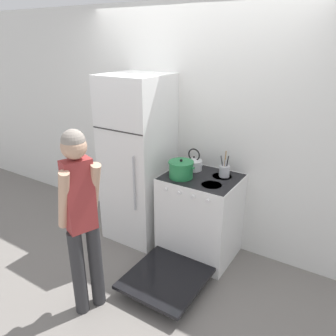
{
  "coord_description": "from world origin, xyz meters",
  "views": [
    {
      "loc": [
        1.63,
        -3.03,
        2.19
      ],
      "look_at": [
        -0.0,
        -0.46,
        0.98
      ],
      "focal_mm": 35.0,
      "sensor_mm": 36.0,
      "label": 1
    }
  ],
  "objects_px": {
    "stove_range": "(198,218)",
    "utensil_jar": "(224,171)",
    "refrigerator": "(138,160)",
    "tea_kettle": "(194,163)",
    "person": "(81,215)",
    "dutch_oven_pot": "(181,169)"
  },
  "relations": [
    {
      "from": "person",
      "to": "tea_kettle",
      "type": "bearing_deg",
      "value": 7.97
    },
    {
      "from": "refrigerator",
      "to": "utensil_jar",
      "type": "distance_m",
      "value": 0.98
    },
    {
      "from": "refrigerator",
      "to": "tea_kettle",
      "type": "bearing_deg",
      "value": 12.41
    },
    {
      "from": "stove_range",
      "to": "utensil_jar",
      "type": "xyz_separation_m",
      "value": [
        0.19,
        0.17,
        0.52
      ]
    },
    {
      "from": "stove_range",
      "to": "utensil_jar",
      "type": "distance_m",
      "value": 0.57
    },
    {
      "from": "stove_range",
      "to": "person",
      "type": "height_order",
      "value": "person"
    },
    {
      "from": "utensil_jar",
      "to": "stove_range",
      "type": "bearing_deg",
      "value": -138.16
    },
    {
      "from": "tea_kettle",
      "to": "person",
      "type": "relative_size",
      "value": 0.15
    },
    {
      "from": "person",
      "to": "stove_range",
      "type": "bearing_deg",
      "value": -0.61
    },
    {
      "from": "stove_range",
      "to": "tea_kettle",
      "type": "bearing_deg",
      "value": 133.86
    },
    {
      "from": "dutch_oven_pot",
      "to": "refrigerator",
      "type": "bearing_deg",
      "value": 170.13
    },
    {
      "from": "stove_range",
      "to": "person",
      "type": "bearing_deg",
      "value": -110.71
    },
    {
      "from": "dutch_oven_pot",
      "to": "person",
      "type": "xyz_separation_m",
      "value": [
        -0.27,
        -1.08,
        -0.07
      ]
    },
    {
      "from": "stove_range",
      "to": "dutch_oven_pot",
      "type": "distance_m",
      "value": 0.57
    },
    {
      "from": "refrigerator",
      "to": "person",
      "type": "xyz_separation_m",
      "value": [
        0.34,
        -1.18,
        -0.02
      ]
    },
    {
      "from": "utensil_jar",
      "to": "refrigerator",
      "type": "bearing_deg",
      "value": -171.54
    },
    {
      "from": "utensil_jar",
      "to": "person",
      "type": "distance_m",
      "value": 1.47
    },
    {
      "from": "utensil_jar",
      "to": "person",
      "type": "xyz_separation_m",
      "value": [
        -0.63,
        -1.33,
        -0.05
      ]
    },
    {
      "from": "stove_range",
      "to": "tea_kettle",
      "type": "height_order",
      "value": "tea_kettle"
    },
    {
      "from": "dutch_oven_pot",
      "to": "utensil_jar",
      "type": "distance_m",
      "value": 0.43
    },
    {
      "from": "tea_kettle",
      "to": "person",
      "type": "xyz_separation_m",
      "value": [
        -0.28,
        -1.32,
        -0.06
      ]
    },
    {
      "from": "refrigerator",
      "to": "tea_kettle",
      "type": "xyz_separation_m",
      "value": [
        0.63,
        0.14,
        0.04
      ]
    }
  ]
}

